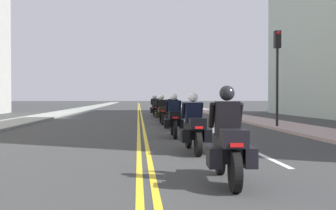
# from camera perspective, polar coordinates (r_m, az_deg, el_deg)

# --- Properties ---
(ground_plane) EXTENTS (264.00, 264.00, 0.00)m
(ground_plane) POSITION_cam_1_polar(r_m,az_deg,el_deg) (48.93, -4.21, -0.65)
(ground_plane) COLOR #363738
(sidewalk_left) EXTENTS (2.38, 144.00, 0.12)m
(sidewalk_left) POSITION_cam_1_polar(r_m,az_deg,el_deg) (49.42, -12.52, -0.58)
(sidewalk_left) COLOR gray
(sidewalk_left) RESTS_ON ground
(sidewalk_right) EXTENTS (2.38, 144.00, 0.12)m
(sidewalk_right) POSITION_cam_1_polar(r_m,az_deg,el_deg) (49.46, 4.09, -0.56)
(sidewalk_right) COLOR #A7918E
(sidewalk_right) RESTS_ON ground
(centreline_yellow_inner) EXTENTS (0.12, 132.00, 0.01)m
(centreline_yellow_inner) POSITION_cam_1_polar(r_m,az_deg,el_deg) (48.93, -4.35, -0.64)
(centreline_yellow_inner) COLOR yellow
(centreline_yellow_inner) RESTS_ON ground
(centreline_yellow_outer) EXTENTS (0.12, 132.00, 0.01)m
(centreline_yellow_outer) POSITION_cam_1_polar(r_m,az_deg,el_deg) (48.93, -4.07, -0.64)
(centreline_yellow_outer) COLOR yellow
(centreline_yellow_outer) RESTS_ON ground
(lane_dashes_white) EXTENTS (0.14, 56.40, 0.01)m
(lane_dashes_white) POSITION_cam_1_polar(r_m,az_deg,el_deg) (30.10, 1.57, -1.70)
(lane_dashes_white) COLOR silver
(lane_dashes_white) RESTS_ON ground
(motorcycle_0) EXTENTS (0.78, 2.10, 1.66)m
(motorcycle_0) POSITION_cam_1_polar(r_m,az_deg,el_deg) (6.68, 8.71, -5.69)
(motorcycle_0) COLOR black
(motorcycle_0) RESTS_ON ground
(motorcycle_1) EXTENTS (0.77, 2.24, 1.59)m
(motorcycle_1) POSITION_cam_1_polar(r_m,az_deg,el_deg) (10.36, 3.75, -3.40)
(motorcycle_1) COLOR black
(motorcycle_1) RESTS_ON ground
(motorcycle_2) EXTENTS (0.77, 2.26, 1.61)m
(motorcycle_2) POSITION_cam_1_polar(r_m,az_deg,el_deg) (14.40, 0.86, -2.06)
(motorcycle_2) COLOR black
(motorcycle_2) RESTS_ON ground
(motorcycle_3) EXTENTS (0.77, 2.29, 1.67)m
(motorcycle_3) POSITION_cam_1_polar(r_m,az_deg,el_deg) (18.16, 0.68, -1.44)
(motorcycle_3) COLOR black
(motorcycle_3) RESTS_ON ground
(motorcycle_4) EXTENTS (0.77, 2.17, 1.62)m
(motorcycle_4) POSITION_cam_1_polar(r_m,az_deg,el_deg) (21.41, -0.90, -1.07)
(motorcycle_4) COLOR black
(motorcycle_4) RESTS_ON ground
(motorcycle_5) EXTENTS (0.78, 2.17, 1.61)m
(motorcycle_5) POSITION_cam_1_polar(r_m,az_deg,el_deg) (24.80, -1.13, -0.82)
(motorcycle_5) COLOR black
(motorcycle_5) RESTS_ON ground
(motorcycle_6) EXTENTS (0.77, 2.25, 1.67)m
(motorcycle_6) POSITION_cam_1_polar(r_m,az_deg,el_deg) (28.76, -1.86, -0.51)
(motorcycle_6) COLOR black
(motorcycle_6) RESTS_ON ground
(motorcycle_7) EXTENTS (0.78, 2.24, 1.66)m
(motorcycle_7) POSITION_cam_1_polar(r_m,az_deg,el_deg) (32.19, -2.00, -0.33)
(motorcycle_7) COLOR black
(motorcycle_7) RESTS_ON ground
(traffic_light_near) EXTENTS (0.28, 0.38, 4.57)m
(traffic_light_near) POSITION_cam_1_polar(r_m,az_deg,el_deg) (19.07, 15.63, 6.22)
(traffic_light_near) COLOR black
(traffic_light_near) RESTS_ON ground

